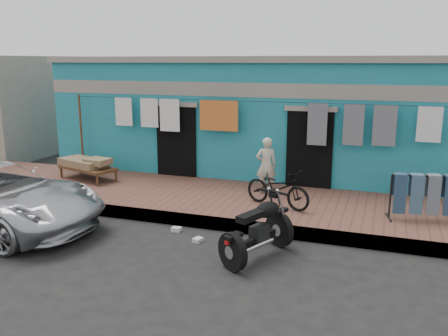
% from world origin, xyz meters
% --- Properties ---
extents(ground, '(80.00, 80.00, 0.00)m').
position_xyz_m(ground, '(0.00, 0.00, 0.00)').
color(ground, black).
rests_on(ground, ground).
extents(sidewalk, '(28.00, 3.00, 0.25)m').
position_xyz_m(sidewalk, '(0.00, 3.00, 0.12)').
color(sidewalk, brown).
rests_on(sidewalk, ground).
extents(curb, '(28.00, 0.10, 0.25)m').
position_xyz_m(curb, '(0.00, 1.55, 0.12)').
color(curb, gray).
rests_on(curb, ground).
extents(building, '(12.20, 5.20, 3.36)m').
position_xyz_m(building, '(-0.00, 6.99, 1.69)').
color(building, teal).
rests_on(building, ground).
extents(clothesline, '(10.06, 0.06, 2.10)m').
position_xyz_m(clothesline, '(0.07, 4.25, 1.79)').
color(clothesline, brown).
rests_on(clothesline, sidewalk).
extents(seated_person, '(0.55, 0.47, 1.30)m').
position_xyz_m(seated_person, '(0.46, 3.63, 0.90)').
color(seated_person, beige).
rests_on(seated_person, sidewalk).
extents(bicycle, '(1.62, 1.04, 0.99)m').
position_xyz_m(bicycle, '(0.96, 2.67, 0.74)').
color(bicycle, black).
rests_on(bicycle, sidewalk).
extents(motorcycle, '(1.69, 2.05, 1.07)m').
position_xyz_m(motorcycle, '(1.12, 0.52, 0.54)').
color(motorcycle, black).
rests_on(motorcycle, ground).
extents(charpoy, '(2.09, 1.71, 0.56)m').
position_xyz_m(charpoy, '(-4.20, 3.34, 0.53)').
color(charpoy, brown).
rests_on(charpoy, sidewalk).
extents(jeans_rack, '(2.09, 1.16, 0.93)m').
position_xyz_m(jeans_rack, '(4.09, 2.81, 0.71)').
color(jeans_rack, black).
rests_on(jeans_rack, sidewalk).
extents(litter_a, '(0.19, 0.15, 0.08)m').
position_xyz_m(litter_a, '(-0.70, 1.20, 0.04)').
color(litter_a, silver).
rests_on(litter_a, ground).
extents(litter_b, '(0.16, 0.18, 0.07)m').
position_xyz_m(litter_b, '(0.57, 1.20, 0.04)').
color(litter_b, silver).
rests_on(litter_b, ground).
extents(litter_c, '(0.19, 0.21, 0.07)m').
position_xyz_m(litter_c, '(-0.10, 0.83, 0.04)').
color(litter_c, silver).
rests_on(litter_c, ground).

